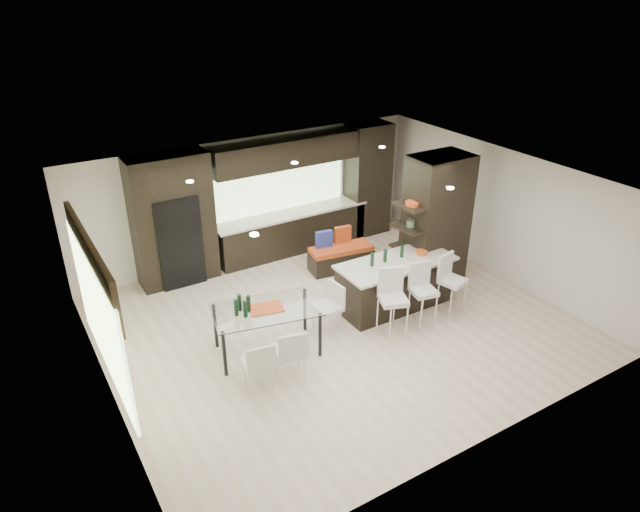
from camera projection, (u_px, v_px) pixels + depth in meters
ground at (337, 324)px, 10.50m from camera, size 8.00×8.00×0.00m
back_wall at (252, 198)px, 12.57m from camera, size 8.00×0.02×2.70m
left_wall at (100, 325)px, 8.04m from camera, size 0.02×7.00×2.70m
right_wall at (501, 213)px, 11.75m from camera, size 0.02×7.00×2.70m
ceiling at (339, 185)px, 9.29m from camera, size 8.00×7.00×0.02m
window_left at (100, 318)px, 8.21m from camera, size 0.04×3.20×1.90m
window_back at (277, 185)px, 12.73m from camera, size 3.40×0.04×1.20m
stone_accent at (91, 262)px, 7.82m from camera, size 0.08×3.00×0.80m
ceiling_spots at (331, 182)px, 9.49m from camera, size 4.00×3.00×0.02m
back_cabinetry at (279, 198)px, 12.55m from camera, size 6.80×0.68×2.70m
refrigerator at (176, 239)px, 11.58m from camera, size 0.90×0.68×1.90m
partition_column at (436, 221)px, 11.41m from camera, size 1.20×0.80×2.70m
kitchen_island at (395, 283)px, 10.90m from camera, size 2.28×1.00×0.95m
stool_left at (392, 311)px, 9.94m from camera, size 0.59×0.59×1.03m
stool_mid at (423, 302)px, 10.29m from camera, size 0.50×0.50×0.96m
stool_right at (452, 292)px, 10.61m from camera, size 0.52×0.52×0.97m
bench at (341, 258)px, 12.35m from camera, size 1.44×0.72×0.53m
floor_vase at (419, 256)px, 11.66m from camera, size 0.55×0.55×1.21m
dining_table at (267, 330)px, 9.58m from camera, size 1.93×1.34×0.85m
chair_near at (290, 354)px, 8.95m from camera, size 0.56×0.56×0.87m
chair_far at (258, 366)px, 8.72m from camera, size 0.52×0.52×0.83m
chair_end at (327, 311)px, 10.13m from camera, size 0.49×0.49×0.84m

